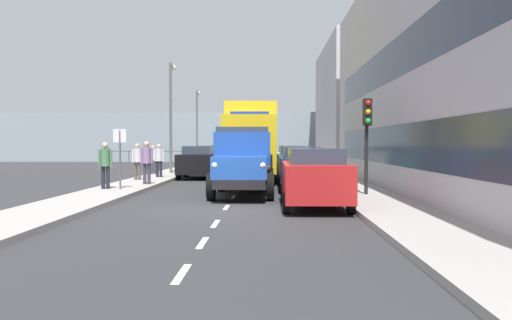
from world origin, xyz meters
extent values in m
plane|color=#2D2D30|center=(0.00, -10.72, 0.00)|extent=(80.00, 80.00, 0.00)
cube|color=#9E9993|center=(-4.55, -10.72, 0.07)|extent=(2.12, 44.91, 0.15)
cube|color=#9E9993|center=(4.55, -10.72, 0.07)|extent=(2.12, 44.91, 0.15)
cube|color=silver|center=(0.00, 6.98, 0.00)|extent=(0.12, 1.10, 0.01)
cube|color=silver|center=(0.00, 4.76, 0.00)|extent=(0.12, 1.10, 0.01)
cube|color=silver|center=(0.00, 2.53, 0.00)|extent=(0.12, 1.10, 0.01)
cube|color=silver|center=(0.00, -0.40, 0.00)|extent=(0.12, 1.10, 0.01)
cube|color=silver|center=(0.00, -3.23, 0.00)|extent=(0.12, 1.10, 0.01)
cube|color=silver|center=(0.00, -5.52, 0.00)|extent=(0.12, 1.10, 0.01)
cube|color=silver|center=(0.00, -8.14, 0.00)|extent=(0.12, 1.10, 0.01)
cube|color=silver|center=(0.00, -10.85, 0.00)|extent=(0.12, 1.10, 0.01)
cube|color=silver|center=(0.00, -13.30, 0.00)|extent=(0.12, 1.10, 0.01)
cube|color=silver|center=(0.00, -15.94, 0.00)|extent=(0.12, 1.10, 0.01)
cube|color=silver|center=(0.00, -18.62, 0.00)|extent=(0.12, 1.10, 0.01)
cube|color=silver|center=(0.00, -21.37, 0.00)|extent=(0.12, 1.10, 0.01)
cube|color=silver|center=(0.00, -23.78, 0.00)|extent=(0.12, 1.10, 0.01)
cube|color=silver|center=(0.00, -26.17, 0.00)|extent=(0.12, 1.10, 0.01)
cube|color=silver|center=(0.00, -28.96, 0.00)|extent=(0.12, 1.10, 0.01)
cube|color=#2D3847|center=(-5.64, -3.51, 1.80)|extent=(0.08, 23.13, 1.40)
cube|color=#2D3847|center=(-5.64, -3.51, 4.80)|extent=(0.08, 23.13, 1.40)
cube|color=#B7B2B7|center=(-9.65, -26.10, 4.79)|extent=(8.09, 14.55, 9.57)
cube|color=#84939E|center=(0.00, -36.18, 2.50)|extent=(80.00, 0.80, 5.00)
cylinder|color=#4C5156|center=(-14.00, -32.58, 0.60)|extent=(0.08, 0.08, 1.20)
cylinder|color=#4C5156|center=(-12.00, -32.58, 0.60)|extent=(0.08, 0.08, 1.20)
cylinder|color=#4C5156|center=(-10.00, -32.58, 0.60)|extent=(0.08, 0.08, 1.20)
cylinder|color=#4C5156|center=(-8.00, -32.58, 0.60)|extent=(0.08, 0.08, 1.20)
cylinder|color=#4C5156|center=(-6.00, -32.58, 0.60)|extent=(0.08, 0.08, 1.20)
cylinder|color=#4C5156|center=(-4.00, -32.58, 0.60)|extent=(0.08, 0.08, 1.20)
cylinder|color=#4C5156|center=(-2.00, -32.58, 0.60)|extent=(0.08, 0.08, 1.20)
cylinder|color=#4C5156|center=(0.00, -32.58, 0.60)|extent=(0.08, 0.08, 1.20)
cylinder|color=#4C5156|center=(2.00, -32.58, 0.60)|extent=(0.08, 0.08, 1.20)
cylinder|color=#4C5156|center=(4.00, -32.58, 0.60)|extent=(0.08, 0.08, 1.20)
cylinder|color=#4C5156|center=(6.00, -32.58, 0.60)|extent=(0.08, 0.08, 1.20)
cylinder|color=#4C5156|center=(8.00, -32.58, 0.60)|extent=(0.08, 0.08, 1.20)
cylinder|color=#4C5156|center=(10.00, -32.58, 0.60)|extent=(0.08, 0.08, 1.20)
cylinder|color=#4C5156|center=(12.00, -32.58, 0.60)|extent=(0.08, 0.08, 1.20)
cylinder|color=#4C5156|center=(14.00, -32.58, 0.60)|extent=(0.08, 0.08, 1.20)
cube|color=#4C5156|center=(0.00, -32.58, 1.12)|extent=(28.00, 0.08, 0.08)
cube|color=black|center=(-0.31, -3.85, 0.60)|extent=(1.64, 5.60, 0.30)
cube|color=#1E479E|center=(-0.31, -2.00, 1.10)|extent=(1.72, 1.90, 0.70)
cube|color=silver|center=(-0.31, -1.10, 1.07)|extent=(1.16, 0.08, 0.56)
sphere|color=white|center=(-1.05, -1.10, 1.20)|extent=(0.20, 0.20, 0.20)
sphere|color=white|center=(0.42, -1.10, 1.20)|extent=(0.20, 0.20, 0.20)
cube|color=#1E479E|center=(-0.31, -3.51, 1.67)|extent=(1.93, 1.34, 1.15)
cube|color=#2D3847|center=(-0.31, -3.51, 2.15)|extent=(1.79, 1.23, 0.56)
cube|color=#2D2319|center=(-0.31, -5.19, 0.83)|extent=(2.10, 2.80, 0.16)
cube|color=black|center=(-1.32, -5.19, 1.15)|extent=(0.08, 2.80, 0.56)
cube|color=black|center=(0.69, -5.19, 1.15)|extent=(0.08, 2.80, 0.56)
cylinder|color=black|center=(-1.28, -2.17, 0.45)|extent=(0.24, 0.90, 0.90)
cylinder|color=black|center=(0.65, -2.17, 0.45)|extent=(0.24, 0.90, 0.90)
cylinder|color=black|center=(-1.28, -5.39, 0.45)|extent=(0.24, 0.90, 0.90)
cylinder|color=black|center=(0.65, -5.39, 0.45)|extent=(0.24, 0.90, 0.90)
cube|color=gold|center=(-0.36, -8.48, 1.82)|extent=(2.40, 2.21, 2.60)
cube|color=#2D3847|center=(-0.36, -8.48, 2.39)|extent=(2.20, 2.04, 0.80)
cube|color=#1933B2|center=(-0.36, -8.48, 3.22)|extent=(1.75, 0.20, 0.16)
cube|color=gold|center=(-0.36, -12.47, 2.37)|extent=(2.50, 5.95, 3.00)
cube|color=black|center=(-0.36, -11.54, 0.70)|extent=(2.00, 8.07, 0.36)
cylinder|color=black|center=(-1.51, -8.56, 0.52)|extent=(0.28, 1.04, 1.04)
cylinder|color=black|center=(0.79, -8.56, 0.52)|extent=(0.28, 1.04, 1.04)
cylinder|color=black|center=(-1.51, -12.17, 0.52)|extent=(0.28, 1.04, 1.04)
cylinder|color=black|center=(0.79, -12.17, 0.52)|extent=(0.28, 1.04, 1.04)
cylinder|color=black|center=(-1.51, -14.30, 0.52)|extent=(0.28, 1.04, 1.04)
cylinder|color=black|center=(0.79, -14.30, 0.52)|extent=(0.28, 1.04, 1.04)
cube|color=#B21E1E|center=(-2.54, -0.30, 0.80)|extent=(1.78, 3.88, 1.00)
cube|color=#2D3847|center=(-2.54, -0.10, 1.51)|extent=(1.46, 2.14, 0.42)
cylinder|color=black|center=(-1.69, -1.50, 0.30)|extent=(0.18, 0.60, 0.60)
cylinder|color=black|center=(-3.39, -1.50, 0.30)|extent=(0.18, 0.60, 0.60)
cylinder|color=black|center=(-1.69, 0.90, 0.30)|extent=(0.18, 0.60, 0.60)
cylinder|color=black|center=(-3.39, 0.90, 0.30)|extent=(0.18, 0.60, 0.60)
cube|color=navy|center=(-2.54, -6.03, 0.80)|extent=(1.77, 4.48, 1.00)
cube|color=#2D3847|center=(-2.54, -5.83, 1.51)|extent=(1.46, 2.46, 0.42)
cylinder|color=black|center=(-1.70, -7.42, 0.30)|extent=(0.18, 0.60, 0.60)
cylinder|color=black|center=(-3.38, -7.42, 0.30)|extent=(0.18, 0.60, 0.60)
cylinder|color=black|center=(-1.70, -4.65, 0.30)|extent=(0.18, 0.60, 0.60)
cylinder|color=black|center=(-3.38, -4.65, 0.30)|extent=(0.18, 0.60, 0.60)
cube|color=#1E6670|center=(-2.54, -12.23, 0.80)|extent=(1.75, 3.97, 1.00)
cube|color=#2D3847|center=(-2.54, -12.03, 1.51)|extent=(1.43, 2.18, 0.42)
cylinder|color=black|center=(-1.71, -13.46, 0.30)|extent=(0.18, 0.60, 0.60)
cylinder|color=black|center=(-3.37, -13.46, 0.30)|extent=(0.18, 0.60, 0.60)
cylinder|color=black|center=(-1.71, -11.00, 0.30)|extent=(0.18, 0.60, 0.60)
cylinder|color=black|center=(-3.37, -11.00, 0.30)|extent=(0.18, 0.60, 0.60)
cube|color=white|center=(-2.54, -18.14, 0.80)|extent=(1.65, 4.17, 1.00)
cube|color=#2D3847|center=(-2.54, -17.94, 1.51)|extent=(1.35, 2.30, 0.42)
cylinder|color=black|center=(-1.76, -19.43, 0.30)|extent=(0.18, 0.60, 0.60)
cylinder|color=black|center=(-3.33, -19.43, 0.30)|extent=(0.18, 0.60, 0.60)
cylinder|color=black|center=(-1.76, -16.84, 0.30)|extent=(0.18, 0.60, 0.60)
cylinder|color=black|center=(-3.33, -16.84, 0.30)|extent=(0.18, 0.60, 0.60)
cube|color=black|center=(2.54, -12.38, 0.80)|extent=(1.76, 4.03, 1.00)
cube|color=#2D3847|center=(2.54, -12.58, 1.51)|extent=(1.44, 2.22, 0.42)
cylinder|color=black|center=(1.71, -11.13, 0.30)|extent=(0.18, 0.60, 0.60)
cylinder|color=black|center=(3.38, -11.13, 0.30)|extent=(0.18, 0.60, 0.60)
cylinder|color=black|center=(1.71, -13.63, 0.30)|extent=(0.18, 0.60, 0.60)
cylinder|color=black|center=(3.38, -13.63, 0.30)|extent=(0.18, 0.60, 0.60)
cube|color=#B7BABF|center=(2.54, -17.78, 0.80)|extent=(1.85, 4.49, 1.00)
cube|color=#2D3847|center=(2.54, -17.98, 1.51)|extent=(1.52, 2.47, 0.42)
cylinder|color=black|center=(1.66, -16.39, 0.30)|extent=(0.18, 0.60, 0.60)
cylinder|color=black|center=(3.42, -16.39, 0.30)|extent=(0.18, 0.60, 0.60)
cylinder|color=black|center=(1.66, -19.17, 0.30)|extent=(0.18, 0.60, 0.60)
cylinder|color=black|center=(3.42, -19.17, 0.30)|extent=(0.18, 0.60, 0.60)
cube|color=maroon|center=(2.54, -24.32, 0.80)|extent=(1.75, 4.22, 1.00)
cube|color=#2D3847|center=(2.54, -24.52, 1.51)|extent=(1.44, 2.32, 0.42)
cylinder|color=black|center=(1.71, -23.01, 0.30)|extent=(0.18, 0.60, 0.60)
cylinder|color=black|center=(3.37, -23.01, 0.30)|extent=(0.18, 0.60, 0.60)
cylinder|color=black|center=(1.71, -25.63, 0.30)|extent=(0.18, 0.60, 0.60)
cylinder|color=black|center=(3.37, -25.63, 0.30)|extent=(0.18, 0.60, 0.60)
cylinder|color=black|center=(4.84, -4.58, 0.58)|extent=(0.14, 0.14, 0.85)
cylinder|color=black|center=(5.02, -4.58, 0.58)|extent=(0.14, 0.14, 0.85)
cylinder|color=#47724C|center=(4.93, -4.58, 1.34)|extent=(0.34, 0.34, 0.67)
cylinder|color=#47724C|center=(4.71, -4.58, 1.30)|extent=(0.09, 0.09, 0.62)
cylinder|color=#47724C|center=(5.15, -4.58, 1.30)|extent=(0.09, 0.09, 0.62)
sphere|color=tan|center=(4.93, -4.58, 1.79)|extent=(0.23, 0.23, 0.23)
cylinder|color=#383342|center=(3.82, -6.78, 0.59)|extent=(0.14, 0.14, 0.87)
cylinder|color=#383342|center=(4.00, -6.78, 0.59)|extent=(0.14, 0.14, 0.87)
cylinder|color=gray|center=(3.91, -6.78, 1.37)|extent=(0.34, 0.34, 0.69)
cylinder|color=gray|center=(3.69, -6.78, 1.34)|extent=(0.09, 0.09, 0.64)
cylinder|color=gray|center=(4.13, -6.78, 1.34)|extent=(0.09, 0.09, 0.64)
sphere|color=tan|center=(3.91, -6.78, 1.83)|extent=(0.24, 0.24, 0.24)
cylinder|color=#4C473D|center=(4.88, -9.29, 0.56)|extent=(0.14, 0.14, 0.83)
cylinder|color=#4C473D|center=(5.06, -9.29, 0.56)|extent=(0.14, 0.14, 0.83)
cylinder|color=silver|center=(4.97, -9.29, 1.31)|extent=(0.34, 0.34, 0.66)
cylinder|color=silver|center=(4.75, -9.29, 1.27)|extent=(0.09, 0.09, 0.60)
cylinder|color=silver|center=(5.19, -9.29, 1.27)|extent=(0.09, 0.09, 0.60)
sphere|color=tan|center=(4.97, -9.29, 1.75)|extent=(0.22, 0.22, 0.22)
cylinder|color=black|center=(4.28, -11.17, 0.56)|extent=(0.14, 0.14, 0.81)
cylinder|color=black|center=(4.46, -11.17, 0.56)|extent=(0.14, 0.14, 0.81)
cylinder|color=silver|center=(4.37, -11.17, 1.29)|extent=(0.34, 0.34, 0.64)
cylinder|color=silver|center=(4.15, -11.17, 1.25)|extent=(0.09, 0.09, 0.59)
cylinder|color=silver|center=(4.59, -11.17, 1.25)|extent=(0.09, 0.09, 0.59)
sphere|color=tan|center=(4.37, -11.17, 1.72)|extent=(0.22, 0.22, 0.22)
cylinder|color=#383342|center=(5.20, -13.75, 0.54)|extent=(0.14, 0.14, 0.77)
cylinder|color=#383342|center=(5.38, -13.75, 0.54)|extent=(0.14, 0.14, 0.77)
cylinder|color=silver|center=(5.29, -13.75, 1.23)|extent=(0.34, 0.34, 0.61)
cylinder|color=silver|center=(5.07, -13.75, 1.20)|extent=(0.09, 0.09, 0.56)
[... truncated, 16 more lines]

